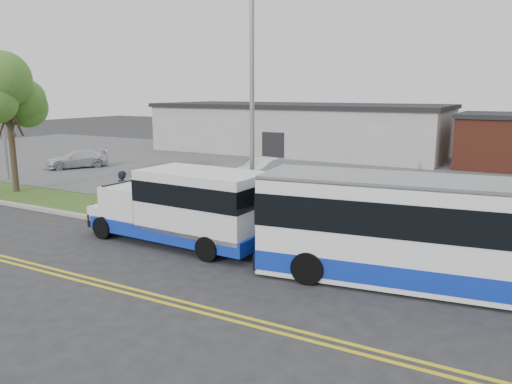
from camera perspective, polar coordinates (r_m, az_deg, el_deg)
The scene contains 18 objects.
ground at distance 19.21m, azimuth -12.49°, elevation -5.29°, with size 140.00×140.00×0.00m, color #28282B.
lane_line_north at distance 16.69m, azimuth -21.36°, elevation -8.39°, with size 70.00×0.12×0.01m, color gold.
lane_line_south at distance 16.52m, azimuth -22.17°, elevation -8.67°, with size 70.00×0.12×0.01m, color gold.
curb at distance 19.98m, azimuth -10.40°, elevation -4.32°, with size 80.00×0.30×0.15m, color #9E9B93.
verge at distance 21.35m, azimuth -7.33°, elevation -3.27°, with size 80.00×3.30×0.10m, color #2E4818.
parking_lot at distance 33.48m, azimuth 7.15°, elevation 2.11°, with size 80.00×25.00×0.10m, color #4C4C4F.
commercial_building at distance 44.72m, azimuth 4.93°, elevation 7.26°, with size 25.40×10.40×4.35m.
brick_wing at distance 39.84m, azimuth 26.54°, elevation 5.26°, with size 6.30×7.30×3.90m.
tree_west at distance 29.62m, azimuth -26.53°, elevation 9.66°, with size 4.40×4.40×6.91m.
streetlight_near at distance 18.86m, azimuth -0.57°, elevation 10.81°, with size 0.35×1.53×9.50m.
streetlight_far at distance 34.19m, azimuth -27.20°, elevation 8.60°, with size 0.35×1.53×8.00m.
shuttle_bus at distance 17.94m, azimuth -7.91°, elevation -1.47°, with size 7.25×2.65×2.74m.
transit_bus at distance 14.86m, azimuth 21.89°, elevation -4.60°, with size 11.29×3.97×3.07m.
pedestrian at distance 22.18m, azimuth -14.88°, elevation -0.20°, with size 0.74×0.48×2.02m, color black.
parked_car_a at distance 29.69m, azimuth 0.86°, elevation 2.51°, with size 1.53×4.38×1.44m, color silver.
parked_car_b at distance 37.63m, azimuth -19.78°, elevation 3.58°, with size 1.73×4.26×1.24m, color silver.
grocery_bag_left at distance 22.40m, azimuth -15.76°, elevation -2.36°, with size 0.32×0.32×0.32m, color white.
grocery_bag_right at distance 22.34m, azimuth -13.77°, elevation -2.29°, with size 0.32×0.32×0.32m, color white.
Camera 1 is at (12.37, -13.64, 5.46)m, focal length 35.00 mm.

